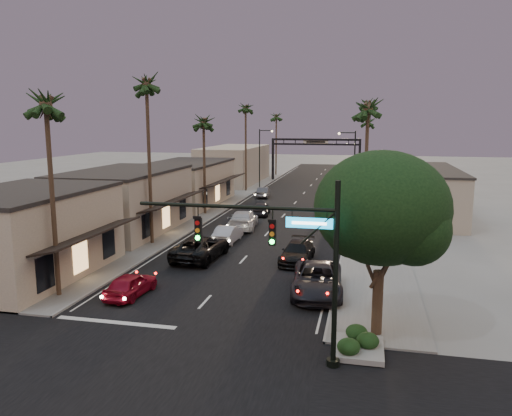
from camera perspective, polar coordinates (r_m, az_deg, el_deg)
The scene contains 34 objects.
ground at distance 57.20m, azimuth 3.65°, elevation -0.34°, with size 200.00×200.00×0.00m, color slate.
road at distance 62.07m, azimuth 4.37°, elevation 0.46°, with size 14.00×120.00×0.02m, color black.
cross_street at distance 20.51m, azimuth -15.24°, elevation -19.91°, with size 80.00×12.00×0.02m, color black.
sidewalk_left at distance 70.74m, azimuth -2.45°, elevation 1.68°, with size 5.00×92.00×0.12m, color slate.
sidewalk_right at distance 68.37m, azimuth 13.13°, elevation 1.14°, with size 5.00×92.00×0.12m, color slate.
storefront_near at distance 35.88m, azimuth -25.01°, elevation -2.88°, with size 8.00×12.00×5.50m, color tan.
storefront_mid at distance 47.50m, azimuth -14.75°, elevation 0.63°, with size 8.00×14.00×5.50m, color #A49A83.
storefront_far at distance 62.04m, azimuth -7.99°, elevation 2.72°, with size 8.00×16.00×5.00m, color tan.
storefront_dist at distance 83.79m, azimuth -2.47°, elevation 4.97°, with size 8.00×20.00×6.00m, color #A49A83.
building_right at distance 56.39m, azimuth 17.88°, elevation 1.63°, with size 8.00×18.00×5.00m, color #A49A83.
traffic_signal at distance 20.47m, azimuth 3.79°, elevation -4.28°, with size 8.51×0.22×7.80m.
corner_tree at distance 23.45m, azimuth 14.32°, elevation -0.52°, with size 6.20×6.20×8.80m.
planter at distance 23.40m, azimuth 11.58°, elevation -15.86°, with size 2.20×2.60×0.24m, color gray.
arch at distance 86.19m, azimuth 6.83°, elevation 6.73°, with size 15.20×0.40×7.27m.
streetlight_right at distance 60.84m, azimuth 10.92°, elevation 5.18°, with size 2.13×0.30×9.00m.
streetlight_left at distance 75.41m, azimuth 0.62°, elevation 6.21°, with size 2.13×0.30×9.00m.
palm_la at distance 30.12m, azimuth -22.96°, elevation 11.69°, with size 3.20×3.20×13.20m.
palm_lb at distance 41.54m, azimuth -12.44°, elevation 14.18°, with size 3.20×3.20×15.20m.
palm_lc at distance 54.45m, azimuth -6.02°, elevation 10.19°, with size 3.20×3.20×12.20m.
palm_ld at distance 72.75m, azimuth -1.20°, elevation 11.67°, with size 3.20×3.20×14.20m.
palm_ra at distance 39.65m, azimuth 12.71°, elevation 11.58°, with size 3.20×3.20×13.20m.
palm_rb at distance 59.68m, azimuth 12.76°, elevation 11.84°, with size 3.20×3.20×14.20m.
palm_rc at distance 79.63m, azimuth 12.71°, elevation 9.87°, with size 3.20×3.20×12.20m.
palm_far at distance 95.17m, azimuth 2.34°, elevation 10.64°, with size 3.20×3.20×13.20m.
oncoming_red at distance 30.30m, azimuth -14.14°, elevation -8.49°, with size 1.65×4.10×1.40m, color maroon.
oncoming_pickup at distance 37.31m, azimuth -6.33°, elevation -4.51°, with size 2.88×6.25×1.74m, color black.
oncoming_silver at distance 42.29m, azimuth -3.21°, elevation -2.95°, with size 1.54×4.42×1.46m, color #ABACB1.
oncoming_white at distance 47.48m, azimuth -1.48°, elevation -1.35°, with size 2.43×5.98×1.74m, color #BBBBBB.
oncoming_dgrey at distance 54.46m, azimuth 0.60°, elevation -0.06°, with size 1.72×4.27×1.45m, color black.
oncoming_grey_far at distance 67.27m, azimuth 0.83°, elevation 1.81°, with size 1.46×4.20×1.38m, color #434448.
curbside_near at distance 29.95m, azimuth 7.02°, elevation -8.12°, with size 2.90×6.29×1.75m, color black.
curbside_black at distance 36.41m, azimuth 4.75°, elevation -5.05°, with size 2.07×5.10×1.48m, color black.
curbside_grey at distance 49.79m, azimuth 9.19°, elevation -1.01°, with size 1.94×4.82×1.64m, color #434347.
curbside_far at distance 67.06m, azimuth 8.42°, elevation 1.67°, with size 1.44×4.14×1.36m, color black.
Camera 1 is at (8.68, -15.63, 10.06)m, focal length 35.00 mm.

